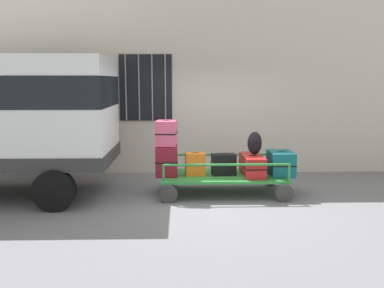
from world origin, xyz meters
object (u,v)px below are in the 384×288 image
object	(u,v)px
suitcase_right_bottom	(281,163)
suitcase_center_bottom	(224,164)
suitcase_left_middle	(166,133)
suitcase_midleft_bottom	(195,164)
backpack	(255,143)
suitcase_left_bottom	(167,160)
suitcase_midright_bottom	(252,165)
luggage_cart	(224,178)

from	to	relation	value
suitcase_right_bottom	suitcase_center_bottom	bearing A→B (deg)	177.52
suitcase_left_middle	suitcase_midleft_bottom	distance (m)	0.81
backpack	suitcase_center_bottom	bearing A→B (deg)	-179.76
suitcase_left_bottom	suitcase_left_middle	size ratio (longest dim) A/B	1.14
suitcase_midleft_bottom	suitcase_midright_bottom	distance (m)	1.09
suitcase_left_middle	suitcase_right_bottom	distance (m)	2.25
suitcase_midleft_bottom	suitcase_center_bottom	size ratio (longest dim) A/B	0.90
luggage_cart	suitcase_midleft_bottom	bearing A→B (deg)	179.72
suitcase_midleft_bottom	backpack	size ratio (longest dim) A/B	0.99
suitcase_left_middle	suitcase_center_bottom	world-z (taller)	suitcase_left_middle
suitcase_center_bottom	suitcase_midright_bottom	size ratio (longest dim) A/B	0.54
suitcase_midleft_bottom	suitcase_center_bottom	world-z (taller)	suitcase_midleft_bottom
suitcase_left_bottom	backpack	distance (m)	1.71
luggage_cart	suitcase_left_bottom	bearing A→B (deg)	179.94
backpack	suitcase_left_bottom	bearing A→B (deg)	-179.43
luggage_cart	suitcase_right_bottom	size ratio (longest dim) A/B	3.73
suitcase_left_bottom	suitcase_left_middle	distance (m)	0.53
suitcase_left_middle	suitcase_midright_bottom	xyz separation A→B (m)	(1.63, -0.03, -0.62)
suitcase_left_bottom	luggage_cart	bearing A→B (deg)	-0.06
suitcase_midleft_bottom	backpack	world-z (taller)	backpack
suitcase_left_bottom	suitcase_midright_bottom	bearing A→B (deg)	-0.84
luggage_cart	suitcase_left_bottom	world-z (taller)	suitcase_left_bottom
suitcase_left_middle	backpack	world-z (taller)	suitcase_left_middle
suitcase_left_middle	suitcase_midright_bottom	world-z (taller)	suitcase_left_middle
luggage_cart	suitcase_center_bottom	size ratio (longest dim) A/B	4.96
suitcase_left_bottom	suitcase_right_bottom	world-z (taller)	suitcase_left_bottom
suitcase_right_bottom	backpack	distance (m)	0.63
suitcase_midright_bottom	suitcase_left_bottom	bearing A→B (deg)	179.16
suitcase_left_bottom	suitcase_midright_bottom	xyz separation A→B (m)	(1.63, -0.02, -0.09)
suitcase_midleft_bottom	suitcase_midright_bottom	world-z (taller)	suitcase_midleft_bottom
suitcase_left_bottom	suitcase_left_middle	bearing A→B (deg)	90.00
suitcase_midleft_bottom	suitcase_center_bottom	bearing A→B (deg)	1.35
suitcase_right_bottom	backpack	xyz separation A→B (m)	(-0.50, 0.05, 0.38)
suitcase_left_middle	suitcase_midright_bottom	distance (m)	1.75
suitcase_left_middle	suitcase_midleft_bottom	size ratio (longest dim) A/B	1.16
luggage_cart	suitcase_midleft_bottom	world-z (taller)	suitcase_midleft_bottom
suitcase_midleft_bottom	luggage_cart	bearing A→B (deg)	-0.28
suitcase_left_middle	suitcase_right_bottom	world-z (taller)	suitcase_left_middle
luggage_cart	suitcase_left_middle	xyz separation A→B (m)	(-1.09, 0.01, 0.87)
backpack	suitcase_midright_bottom	bearing A→B (deg)	-137.61
luggage_cart	suitcase_midright_bottom	size ratio (longest dim) A/B	2.66
luggage_cart	suitcase_left_middle	world-z (taller)	suitcase_left_middle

